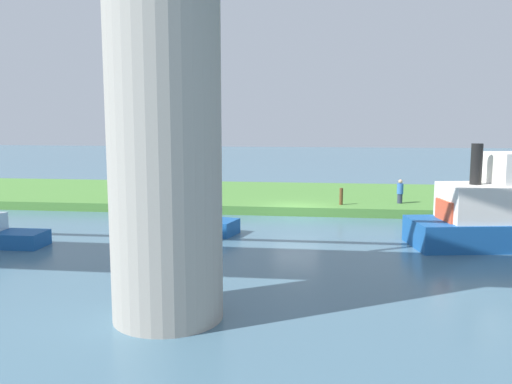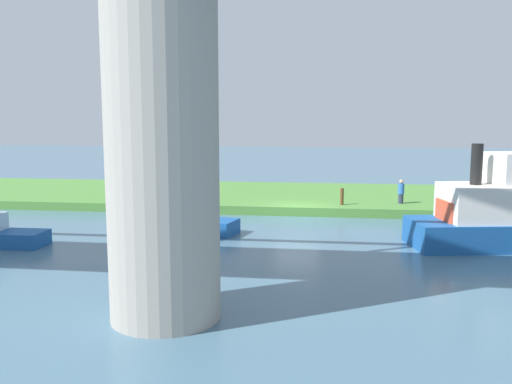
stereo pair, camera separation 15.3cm
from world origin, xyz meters
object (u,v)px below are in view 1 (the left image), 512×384
object	(u,v)px
bridge_pylon	(164,116)
motorboat_white	(188,221)
mooring_post	(341,196)
person_on_bank	(400,191)

from	to	relation	value
bridge_pylon	motorboat_white	xyz separation A→B (m)	(2.27, -10.81, -4.83)
bridge_pylon	mooring_post	size ratio (longest dim) A/B	11.25
person_on_bank	motorboat_white	distance (m)	12.88
bridge_pylon	mooring_post	bearing A→B (deg)	-106.68
bridge_pylon	mooring_post	distance (m)	18.20
bridge_pylon	person_on_bank	distance (m)	20.23
person_on_bank	mooring_post	size ratio (longest dim) A/B	1.46
person_on_bank	mooring_post	distance (m)	3.54
mooring_post	bridge_pylon	bearing A→B (deg)	73.32
mooring_post	person_on_bank	bearing A→B (deg)	-163.91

